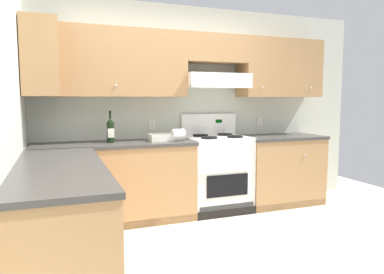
% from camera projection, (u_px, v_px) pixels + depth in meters
% --- Properties ---
extents(ground_plane, '(7.04, 7.04, 0.00)m').
position_uv_depth(ground_plane, '(213.00, 258.00, 3.19)').
color(ground_plane, beige).
extents(wall_back, '(4.68, 0.57, 2.55)m').
position_uv_depth(wall_back, '(195.00, 92.00, 4.60)').
color(wall_back, beige).
rests_on(wall_back, ground_plane).
extents(wall_left, '(0.47, 4.00, 2.55)m').
position_uv_depth(wall_left, '(8.00, 107.00, 2.71)').
color(wall_left, beige).
rests_on(wall_left, ground_plane).
extents(counter_back_run, '(3.60, 0.65, 0.91)m').
position_uv_depth(counter_back_run, '(184.00, 177.00, 4.36)').
color(counter_back_run, '#A87A4C').
rests_on(counter_back_run, ground_plane).
extents(counter_left_run, '(0.63, 1.91, 0.91)m').
position_uv_depth(counter_left_run, '(62.00, 225.00, 2.70)').
color(counter_left_run, '#A87A4C').
rests_on(counter_left_run, ground_plane).
extents(stove, '(0.76, 0.62, 1.20)m').
position_uv_depth(stove, '(217.00, 173.00, 4.52)').
color(stove, white).
rests_on(stove, ground_plane).
extents(wine_bottle, '(0.08, 0.08, 0.36)m').
position_uv_depth(wine_bottle, '(110.00, 130.00, 4.01)').
color(wine_bottle, black).
rests_on(wine_bottle, counter_back_run).
extents(bowl, '(0.36, 0.25, 0.08)m').
position_uv_depth(bowl, '(165.00, 138.00, 4.23)').
color(bowl, white).
rests_on(bowl, counter_back_run).
extents(paper_towel_roll, '(0.14, 0.14, 0.14)m').
position_uv_depth(paper_towel_roll, '(178.00, 135.00, 4.18)').
color(paper_towel_roll, white).
rests_on(paper_towel_roll, counter_back_run).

